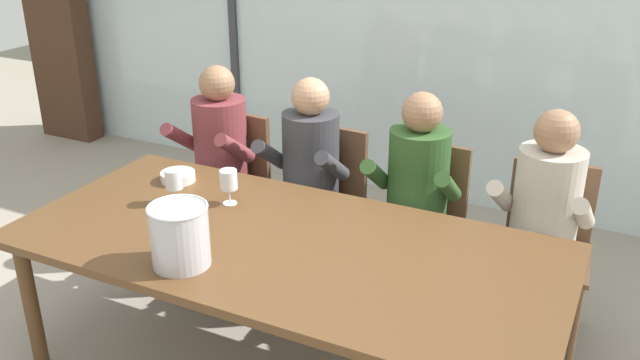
% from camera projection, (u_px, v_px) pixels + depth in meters
% --- Properties ---
extents(ground, '(14.00, 14.00, 0.00)m').
position_uv_depth(ground, '(368.00, 277.00, 4.05)').
color(ground, '#9E9384').
extents(window_glass_panel, '(7.60, 0.03, 2.60)m').
position_uv_depth(window_glass_panel, '(447.00, 22.00, 4.60)').
color(window_glass_panel, silver).
rests_on(window_glass_panel, ground).
extents(window_mullion_left, '(0.06, 0.06, 2.60)m').
position_uv_depth(window_mullion_left, '(233.00, 5.00, 5.28)').
color(window_mullion_left, '#38383D').
rests_on(window_mullion_left, ground).
extents(hillside_vineyard, '(13.60, 2.40, 1.74)m').
position_uv_depth(hillside_vineyard, '(542.00, 3.00, 8.08)').
color(hillside_vineyard, '#477A38').
rests_on(hillside_vineyard, ground).
extents(dining_table, '(2.40, 1.12, 0.74)m').
position_uv_depth(dining_table, '(284.00, 253.00, 2.96)').
color(dining_table, brown).
rests_on(dining_table, ground).
extents(chair_near_curtain, '(0.48, 0.48, 0.88)m').
position_uv_depth(chair_near_curtain, '(232.00, 175.00, 4.17)').
color(chair_near_curtain, brown).
rests_on(chair_near_curtain, ground).
extents(chair_left_of_center, '(0.47, 0.47, 0.88)m').
position_uv_depth(chair_left_of_center, '(325.00, 192.00, 3.93)').
color(chair_left_of_center, brown).
rests_on(chair_left_of_center, ground).
extents(chair_center, '(0.45, 0.45, 0.88)m').
position_uv_depth(chair_center, '(423.00, 212.00, 3.68)').
color(chair_center, brown).
rests_on(chair_center, ground).
extents(chair_right_of_center, '(0.48, 0.48, 0.88)m').
position_uv_depth(chair_right_of_center, '(546.00, 237.00, 3.42)').
color(chair_right_of_center, brown).
rests_on(chair_right_of_center, ground).
extents(person_maroon_top, '(0.47, 0.62, 1.20)m').
position_uv_depth(person_maroon_top, '(213.00, 154.00, 4.02)').
color(person_maroon_top, brown).
rests_on(person_maroon_top, ground).
extents(person_charcoal_jacket, '(0.46, 0.61, 1.20)m').
position_uv_depth(person_charcoal_jacket, '(305.00, 171.00, 3.77)').
color(person_charcoal_jacket, '#38383D').
rests_on(person_charcoal_jacket, ground).
extents(person_olive_shirt, '(0.47, 0.62, 1.20)m').
position_uv_depth(person_olive_shirt, '(413.00, 192.00, 3.51)').
color(person_olive_shirt, '#2D5123').
rests_on(person_olive_shirt, ground).
extents(person_beige_jumper, '(0.48, 0.63, 1.20)m').
position_uv_depth(person_beige_jumper, '(541.00, 217.00, 3.25)').
color(person_beige_jumper, '#B7AD9E').
rests_on(person_beige_jumper, ground).
extents(ice_bucket_primary, '(0.24, 0.24, 0.26)m').
position_uv_depth(ice_bucket_primary, '(180.00, 235.00, 2.70)').
color(ice_bucket_primary, '#B7B7BC').
rests_on(ice_bucket_primary, dining_table).
extents(tasting_bowl, '(0.18, 0.18, 0.05)m').
position_uv_depth(tasting_bowl, '(178.00, 177.00, 3.52)').
color(tasting_bowl, silver).
rests_on(tasting_bowl, dining_table).
extents(wine_glass_by_left_taster, '(0.08, 0.08, 0.17)m').
position_uv_depth(wine_glass_by_left_taster, '(229.00, 181.00, 3.23)').
color(wine_glass_by_left_taster, silver).
rests_on(wine_glass_by_left_taster, dining_table).
extents(wine_glass_near_bucket, '(0.08, 0.08, 0.17)m').
position_uv_depth(wine_glass_near_bucket, '(174.00, 181.00, 3.24)').
color(wine_glass_near_bucket, silver).
rests_on(wine_glass_near_bucket, dining_table).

